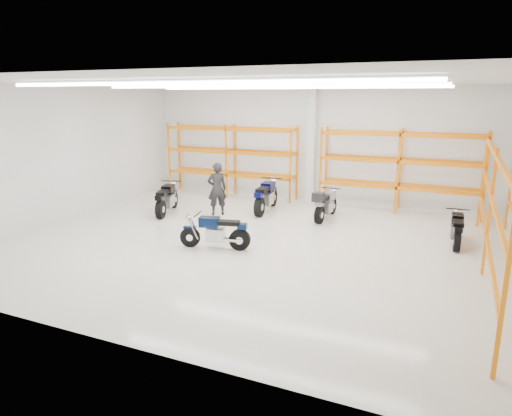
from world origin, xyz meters
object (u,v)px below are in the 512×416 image
at_px(motorcycle_back_a, 166,200).
at_px(motorcycle_back_b, 266,197).
at_px(motorcycle_back_d, 457,230).
at_px(motorcycle_main, 218,233).
at_px(standing_man, 217,189).
at_px(structural_column, 312,145).
at_px(motorcycle_back_c, 325,205).

relative_size(motorcycle_back_a, motorcycle_back_b, 0.92).
xyz_separation_m(motorcycle_back_b, motorcycle_back_d, (6.42, -1.33, -0.10)).
bearing_deg(motorcycle_main, standing_man, 118.85).
relative_size(motorcycle_main, structural_column, 0.44).
height_order(motorcycle_main, standing_man, standing_man).
distance_m(motorcycle_back_b, motorcycle_back_d, 6.55).
height_order(motorcycle_back_c, standing_man, standing_man).
bearing_deg(motorcycle_main, motorcycle_back_b, 95.22).
relative_size(motorcycle_back_b, motorcycle_back_c, 1.12).
distance_m(motorcycle_main, structural_column, 6.97).
relative_size(motorcycle_back_a, motorcycle_back_c, 1.03).
bearing_deg(motorcycle_back_b, motorcycle_back_d, -11.68).
bearing_deg(structural_column, motorcycle_back_a, -135.40).
distance_m(standing_man, structural_column, 4.38).
height_order(motorcycle_back_c, motorcycle_back_d, motorcycle_back_c).
height_order(motorcycle_back_b, standing_man, standing_man).
height_order(motorcycle_main, motorcycle_back_c, motorcycle_back_c).
distance_m(motorcycle_back_a, motorcycle_back_d, 9.57).
relative_size(standing_man, structural_column, 0.42).
bearing_deg(motorcycle_back_c, motorcycle_back_b, 174.98).
bearing_deg(motorcycle_main, motorcycle_back_d, 26.67).
bearing_deg(motorcycle_back_b, structural_column, 67.96).
distance_m(motorcycle_back_d, structural_column, 6.83).
height_order(motorcycle_back_a, structural_column, structural_column).
height_order(motorcycle_back_a, standing_man, standing_man).
bearing_deg(motorcycle_back_c, structural_column, 117.04).
bearing_deg(motorcycle_back_b, motorcycle_back_a, -151.85).
distance_m(motorcycle_back_b, motorcycle_back_c, 2.27).
bearing_deg(motorcycle_back_b, motorcycle_main, -84.78).
xyz_separation_m(motorcycle_back_a, standing_man, (1.74, 0.60, 0.42)).
height_order(motorcycle_back_a, motorcycle_back_b, motorcycle_back_b).
distance_m(motorcycle_back_a, motorcycle_back_c, 5.61).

